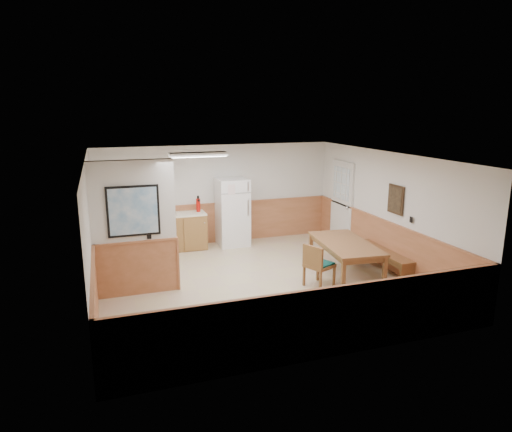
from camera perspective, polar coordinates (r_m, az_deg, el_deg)
name	(u,v)px	position (r m, az deg, el deg)	size (l,w,h in m)	color
ground	(255,282)	(9.19, -0.14, -8.28)	(6.00, 6.00, 0.00)	#C3AA8C
ceiling	(255,157)	(8.58, -0.15, 7.42)	(6.00, 6.00, 0.02)	silver
back_wall	(217,194)	(11.62, -4.91, 2.71)	(6.00, 0.02, 2.50)	silver
right_wall	(387,211)	(10.14, 16.12, 0.66)	(0.02, 6.00, 2.50)	silver
left_wall	(90,235)	(8.37, -20.01, -2.27)	(0.02, 6.00, 2.50)	silver
wainscot_back	(218,223)	(11.76, -4.82, -0.90)	(6.00, 0.04, 1.00)	#BB724B
wainscot_right	(384,244)	(10.32, 15.76, -3.41)	(0.04, 6.00, 1.00)	#BB724B
wainscot_left	(95,276)	(8.59, -19.48, -7.08)	(0.04, 6.00, 1.00)	#BB724B
partition_wall	(134,230)	(8.57, -14.98, -1.67)	(1.50, 0.20, 2.50)	silver
kitchen_counter	(172,232)	(11.26, -10.41, -1.93)	(2.20, 0.61, 1.00)	olive
exterior_door	(342,203)	(11.74, 10.65, 1.64)	(0.07, 1.02, 2.15)	silver
kitchen_window	(131,187)	(11.23, -15.38, 3.46)	(0.80, 0.04, 1.00)	silver
wall_painting	(396,199)	(9.83, 17.06, 1.99)	(0.04, 0.50, 0.60)	#322214
fluorescent_fixture	(198,154)	(9.63, -7.23, 7.64)	(1.20, 0.30, 0.09)	silver
refrigerator	(232,212)	(11.43, -2.96, 0.49)	(0.76, 0.73, 1.69)	white
dining_table	(345,247)	(9.40, 11.11, -3.77)	(1.15, 1.99, 0.75)	brown
dining_bench	(383,255)	(10.07, 15.63, -4.72)	(0.41, 1.75, 0.45)	brown
dining_chair	(316,263)	(8.86, 7.56, -5.81)	(0.78, 0.67, 0.85)	brown
fire_extinguisher	(198,205)	(11.27, -7.24, 1.41)	(0.11, 0.11, 0.40)	#B71009
soap_bottle	(135,212)	(11.08, -14.90, 0.54)	(0.07, 0.07, 0.23)	green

